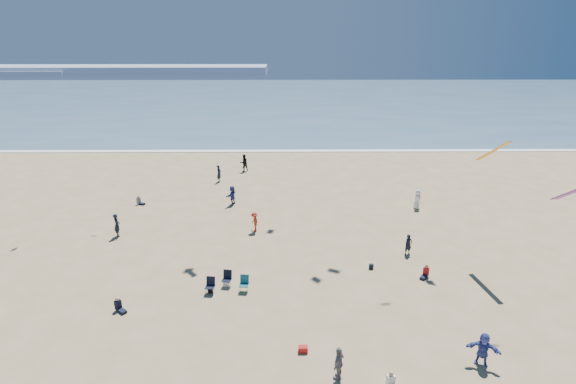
{
  "coord_description": "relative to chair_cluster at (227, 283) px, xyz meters",
  "views": [
    {
      "loc": [
        1.81,
        -12.87,
        14.51
      ],
      "look_at": [
        2.0,
        8.0,
        7.21
      ],
      "focal_mm": 28.0,
      "sensor_mm": 36.0,
      "label": 1
    }
  ],
  "objects": [
    {
      "name": "kites_aloft",
      "position": [
        10.11,
        1.43,
        15.34
      ],
      "size": [
        36.9,
        37.6,
        28.56
      ],
      "color": "silver",
      "rests_on": "ground"
    },
    {
      "name": "black_backpack",
      "position": [
        -0.96,
        -0.22,
        -0.31
      ],
      "size": [
        0.3,
        0.22,
        0.38
      ],
      "primitive_type": "cube",
      "color": "black",
      "rests_on": "ground"
    },
    {
      "name": "surf_line",
      "position": [
        1.64,
        34.3,
        -0.46
      ],
      "size": [
        220.0,
        1.2,
        0.08
      ],
      "primitive_type": "cube",
      "color": "white",
      "rests_on": "ground"
    },
    {
      "name": "headland_far",
      "position": [
        -58.36,
        159.3,
        1.1
      ],
      "size": [
        110.0,
        20.0,
        3.2
      ],
      "primitive_type": "cube",
      "color": "#7A8EA8",
      "rests_on": "ground"
    },
    {
      "name": "headland_near",
      "position": [
        -98.36,
        154.3,
        0.5
      ],
      "size": [
        40.0,
        14.0,
        2.0
      ],
      "primitive_type": "cube",
      "color": "#7A8EA8",
      "rests_on": "ground"
    },
    {
      "name": "cooler",
      "position": [
        4.35,
        -5.58,
        -0.35
      ],
      "size": [
        0.45,
        0.3,
        0.3
      ],
      "primitive_type": "cube",
      "color": "red",
      "rests_on": "ground"
    },
    {
      "name": "chair_cluster",
      "position": [
        0.0,
        0.0,
        0.0
      ],
      "size": [
        2.67,
        1.48,
        1.0
      ],
      "color": "black",
      "rests_on": "ground"
    },
    {
      "name": "navy_bag",
      "position": [
        9.16,
        2.57,
        -0.33
      ],
      "size": [
        0.28,
        0.18,
        0.34
      ],
      "primitive_type": "cube",
      "color": "black",
      "rests_on": "ground"
    },
    {
      "name": "standing_flyers",
      "position": [
        2.09,
        3.5,
        0.37
      ],
      "size": [
        28.77,
        46.84,
        1.94
      ],
      "color": "black",
      "rests_on": "ground"
    },
    {
      "name": "ocean",
      "position": [
        1.64,
        84.3,
        -0.47
      ],
      "size": [
        220.0,
        100.0,
        0.06
      ],
      "primitive_type": "cube",
      "color": "#476B84",
      "rests_on": "ground"
    },
    {
      "name": "seated_group",
      "position": [
        1.84,
        -1.19,
        -0.08
      ],
      "size": [
        23.18,
        27.86,
        0.84
      ],
      "color": "white",
      "rests_on": "ground"
    },
    {
      "name": "white_tote",
      "position": [
        -0.11,
        0.46,
        -0.3
      ],
      "size": [
        0.35,
        0.2,
        0.4
      ],
      "primitive_type": "cube",
      "color": "white",
      "rests_on": "ground"
    }
  ]
}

